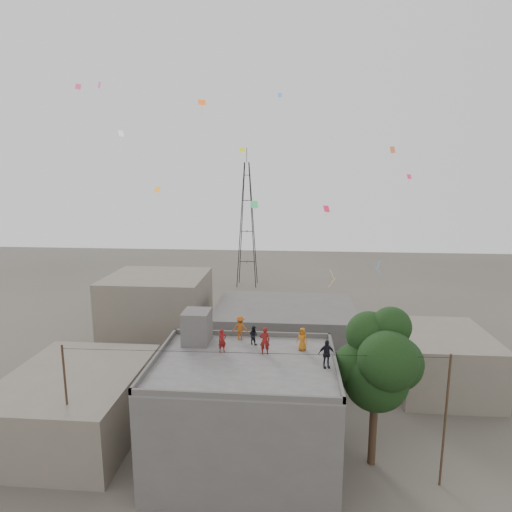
% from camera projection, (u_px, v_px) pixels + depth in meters
% --- Properties ---
extents(ground, '(140.00, 140.00, 0.00)m').
position_uv_depth(ground, '(245.00, 462.00, 24.53)').
color(ground, '#47423A').
rests_on(ground, ground).
extents(main_building, '(10.00, 8.00, 6.10)m').
position_uv_depth(main_building, '(245.00, 413.00, 23.96)').
color(main_building, '#524F4D').
rests_on(main_building, ground).
extents(parapet, '(10.00, 8.00, 0.30)m').
position_uv_depth(parapet, '(244.00, 360.00, 23.36)').
color(parapet, '#524F4D').
rests_on(parapet, main_building).
extents(stair_head_box, '(1.60, 1.80, 2.00)m').
position_uv_depth(stair_head_box, '(197.00, 327.00, 26.01)').
color(stair_head_box, '#524F4D').
rests_on(stair_head_box, main_building).
extents(neighbor_west, '(8.00, 10.00, 4.00)m').
position_uv_depth(neighbor_west, '(75.00, 403.00, 27.01)').
color(neighbor_west, '#6B6454').
rests_on(neighbor_west, ground).
extents(neighbor_north, '(12.00, 9.00, 5.00)m').
position_uv_depth(neighbor_north, '(285.00, 333.00, 37.61)').
color(neighbor_north, '#524F4D').
rests_on(neighbor_north, ground).
extents(neighbor_northwest, '(9.00, 8.00, 7.00)m').
position_uv_depth(neighbor_northwest, '(158.00, 312.00, 40.35)').
color(neighbor_northwest, '#6B6454').
rests_on(neighbor_northwest, ground).
extents(neighbor_east, '(7.00, 8.00, 4.40)m').
position_uv_depth(neighbor_east, '(440.00, 360.00, 32.77)').
color(neighbor_east, '#6B6454').
rests_on(neighbor_east, ground).
extents(tree, '(4.90, 4.60, 9.10)m').
position_uv_depth(tree, '(379.00, 362.00, 23.38)').
color(tree, black).
rests_on(tree, ground).
extents(utility_line, '(20.12, 0.62, 7.40)m').
position_uv_depth(utility_line, '(252.00, 413.00, 22.55)').
color(utility_line, black).
rests_on(utility_line, ground).
extents(transmission_tower, '(2.97, 2.97, 20.01)m').
position_uv_depth(transmission_tower, '(247.00, 225.00, 62.33)').
color(transmission_tower, black).
rests_on(transmission_tower, ground).
extents(person_red_adult, '(0.61, 0.43, 1.59)m').
position_uv_depth(person_red_adult, '(265.00, 341.00, 24.37)').
color(person_red_adult, maroon).
rests_on(person_red_adult, main_building).
extents(person_orange_child, '(0.79, 0.69, 1.37)m').
position_uv_depth(person_orange_child, '(302.00, 339.00, 24.88)').
color(person_orange_child, '#B66414').
rests_on(person_orange_child, main_building).
extents(person_dark_child, '(0.70, 0.65, 1.15)m').
position_uv_depth(person_dark_child, '(253.00, 335.00, 25.81)').
color(person_dark_child, black).
rests_on(person_dark_child, main_building).
extents(person_dark_adult, '(0.96, 0.58, 1.53)m').
position_uv_depth(person_dark_adult, '(326.00, 354.00, 22.62)').
color(person_dark_adult, black).
rests_on(person_dark_adult, main_building).
extents(person_orange_adult, '(0.98, 0.57, 1.51)m').
position_uv_depth(person_orange_adult, '(240.00, 328.00, 26.51)').
color(person_orange_adult, '#A44D12').
rests_on(person_orange_adult, main_building).
extents(person_red_child, '(0.60, 0.56, 1.37)m').
position_uv_depth(person_red_child, '(222.00, 341.00, 24.65)').
color(person_red_child, maroon).
rests_on(person_red_child, main_building).
extents(kites, '(23.32, 16.55, 12.95)m').
position_uv_depth(kites, '(266.00, 172.00, 29.20)').
color(kites, orange).
rests_on(kites, ground).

